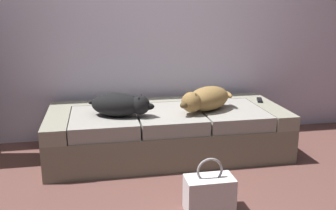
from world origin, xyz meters
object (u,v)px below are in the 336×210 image
(dog_tan, at_px, (206,99))
(handbag, at_px, (209,193))
(dog_dark, at_px, (121,105))
(tv_remote, at_px, (260,100))
(couch, at_px, (167,131))

(dog_tan, bearing_deg, handbag, -104.24)
(dog_dark, xyz_separation_m, tv_remote, (1.36, 0.25, -0.09))
(dog_dark, relative_size, tv_remote, 3.74)
(dog_dark, bearing_deg, couch, 18.98)
(couch, relative_size, tv_remote, 14.05)
(dog_tan, height_order, handbag, dog_tan)
(couch, relative_size, dog_tan, 3.66)
(couch, distance_m, dog_tan, 0.47)
(tv_remote, bearing_deg, handbag, -107.13)
(dog_dark, relative_size, handbag, 1.48)
(dog_dark, bearing_deg, dog_tan, 1.93)
(handbag, bearing_deg, dog_dark, 119.25)
(couch, height_order, dog_tan, dog_tan)
(tv_remote, height_order, handbag, tv_remote)
(tv_remote, distance_m, handbag, 1.47)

